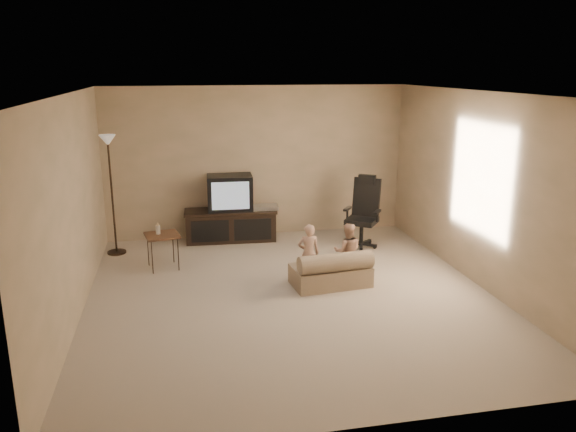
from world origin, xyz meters
name	(u,v)px	position (x,y,z in m)	size (l,w,h in m)	color
floor	(290,295)	(0.00, 0.00, 0.00)	(5.50, 5.50, 0.00)	#B2A08D
room_shell	(290,177)	(0.00, 0.00, 1.52)	(5.50, 5.50, 5.50)	silver
tv_stand	(231,213)	(-0.49, 2.49, 0.45)	(1.54, 0.64, 1.09)	black
office_chair	(363,221)	(1.55, 1.76, 0.41)	(0.73, 0.73, 1.13)	black
side_table	(162,235)	(-1.58, 1.33, 0.49)	(0.53, 0.53, 0.68)	brown
floor_lamp	(110,168)	(-2.30, 2.14, 1.33)	(0.28, 0.28, 1.83)	black
child_sofa	(332,272)	(0.59, 0.19, 0.20)	(1.05, 0.66, 0.49)	gray
toddler_left	(309,253)	(0.33, 0.40, 0.40)	(0.29, 0.21, 0.80)	tan
toddler_right	(347,251)	(0.87, 0.41, 0.39)	(0.38, 0.21, 0.78)	tan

